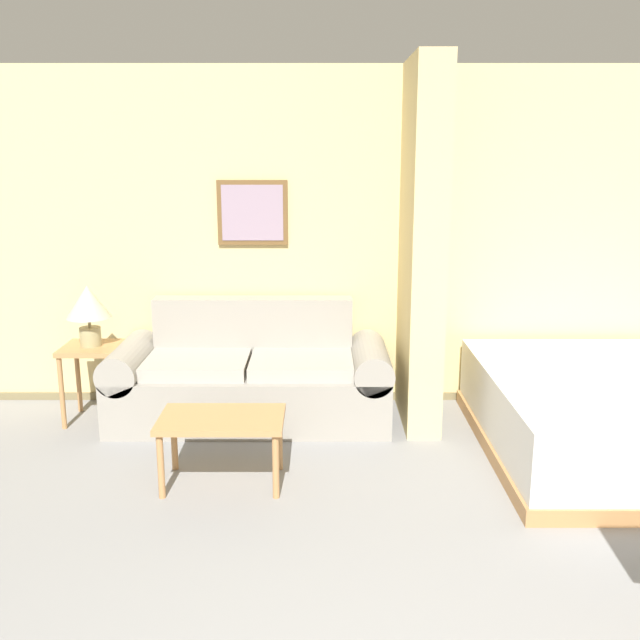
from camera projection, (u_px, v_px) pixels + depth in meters
The scene contains 7 objects.
wall_back at pixel (365, 240), 5.57m from camera, with size 6.87×0.16×2.60m.
wall_partition_pillar at pixel (423, 247), 5.10m from camera, with size 0.24×0.85×2.60m.
couch at pixel (253, 378), 5.33m from camera, with size 2.06×0.84×0.87m.
coffee_table at pixel (223, 425), 4.26m from camera, with size 0.75×0.47×0.43m.
side_table at pixel (94, 360), 5.27m from camera, with size 0.42×0.42×0.58m.
table_lamp at pixel (90, 306), 5.17m from camera, with size 0.32×0.32×0.45m.
bed at pixel (624, 413), 4.75m from camera, with size 1.83×1.98×0.53m.
Camera 1 is at (-0.35, -1.44, 1.97)m, focal length 40.00 mm.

